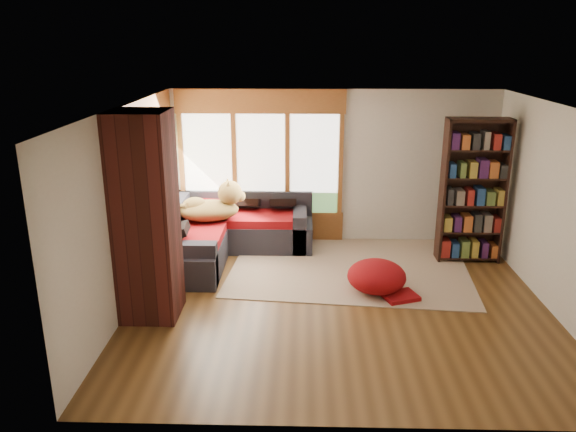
% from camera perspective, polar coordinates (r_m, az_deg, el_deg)
% --- Properties ---
extents(floor, '(5.50, 5.50, 0.00)m').
position_cam_1_polar(floor, '(7.63, 5.10, -8.84)').
color(floor, '#523416').
rests_on(floor, ground).
extents(ceiling, '(5.50, 5.50, 0.00)m').
position_cam_1_polar(ceiling, '(6.88, 5.70, 10.92)').
color(ceiling, white).
extents(wall_back, '(5.50, 0.04, 2.60)m').
position_cam_1_polar(wall_back, '(9.56, 4.46, 4.97)').
color(wall_back, silver).
rests_on(wall_back, ground).
extents(wall_front, '(5.50, 0.04, 2.60)m').
position_cam_1_polar(wall_front, '(4.83, 7.22, -8.32)').
color(wall_front, silver).
rests_on(wall_front, ground).
extents(wall_left, '(0.04, 5.00, 2.60)m').
position_cam_1_polar(wall_left, '(7.48, -16.12, 0.68)').
color(wall_left, silver).
rests_on(wall_left, ground).
extents(wall_right, '(0.04, 5.00, 2.60)m').
position_cam_1_polar(wall_right, '(7.83, 25.90, 0.30)').
color(wall_right, silver).
rests_on(wall_right, ground).
extents(windows_back, '(2.82, 0.10, 1.90)m').
position_cam_1_polar(windows_back, '(9.54, -2.77, 5.28)').
color(windows_back, brown).
rests_on(windows_back, wall_back).
extents(windows_left, '(0.10, 2.62, 1.90)m').
position_cam_1_polar(windows_left, '(8.57, -13.62, 3.36)').
color(windows_left, brown).
rests_on(windows_left, wall_left).
extents(roller_blind, '(0.03, 0.72, 0.90)m').
position_cam_1_polar(roller_blind, '(9.26, -12.31, 7.05)').
color(roller_blind, olive).
rests_on(roller_blind, wall_left).
extents(brick_chimney, '(0.70, 0.70, 2.60)m').
position_cam_1_polar(brick_chimney, '(7.06, -14.24, -0.17)').
color(brick_chimney, '#471914').
rests_on(brick_chimney, ground).
extents(sectional_sofa, '(2.20, 2.20, 0.80)m').
position_cam_1_polar(sectional_sofa, '(9.18, -7.74, -2.18)').
color(sectional_sofa, black).
rests_on(sectional_sofa, ground).
extents(area_rug, '(3.82, 3.06, 0.01)m').
position_cam_1_polar(area_rug, '(8.83, 6.25, -5.02)').
color(area_rug, beige).
rests_on(area_rug, ground).
extents(bookshelf, '(0.97, 0.32, 2.26)m').
position_cam_1_polar(bookshelf, '(9.12, 18.27, 2.38)').
color(bookshelf, black).
rests_on(bookshelf, ground).
extents(pouf, '(1.06, 1.06, 0.44)m').
position_cam_1_polar(pouf, '(7.96, 8.99, -5.99)').
color(pouf, '#9D070B').
rests_on(pouf, area_rug).
extents(dog_tan, '(1.10, 0.79, 0.56)m').
position_cam_1_polar(dog_tan, '(9.04, -7.56, 0.96)').
color(dog_tan, brown).
rests_on(dog_tan, sectional_sofa).
extents(dog_brindle, '(0.62, 0.80, 0.39)m').
position_cam_1_polar(dog_brindle, '(8.36, -11.78, -1.28)').
color(dog_brindle, '#3B2516').
rests_on(dog_brindle, sectional_sofa).
extents(throw_pillows, '(1.98, 1.68, 0.45)m').
position_cam_1_polar(throw_pillows, '(9.17, -7.48, 0.85)').
color(throw_pillows, black).
rests_on(throw_pillows, sectional_sofa).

